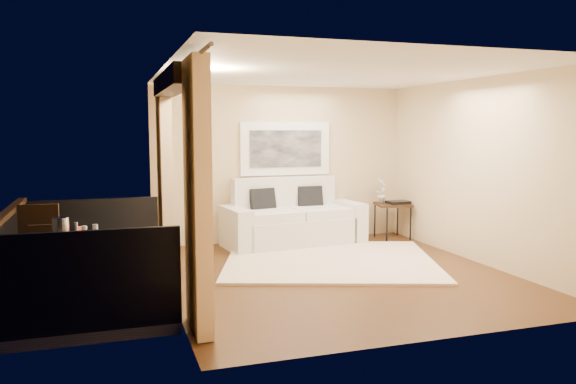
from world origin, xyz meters
TOP-DOWN VIEW (x-y plane):
  - floor at (0.00, 0.00)m, footprint 5.00×5.00m
  - room_shell at (-2.13, 0.00)m, footprint 5.00×6.40m
  - balcony at (-3.31, 0.00)m, footprint 1.81×2.60m
  - curtains at (-2.11, 0.00)m, footprint 0.16×4.80m
  - artwork at (0.06, 2.46)m, footprint 1.62×0.07m
  - rug at (0.18, 0.70)m, footprint 3.72×3.47m
  - sofa at (0.05, 2.10)m, footprint 2.45×1.27m
  - side_table at (1.93, 2.00)m, footprint 0.69×0.69m
  - tray at (2.01, 1.96)m, footprint 0.39×0.29m
  - orchid at (1.78, 2.15)m, footprint 0.30×0.30m
  - bistro_table at (-3.27, -0.34)m, footprint 0.73×0.73m
  - balcony_chair_far at (-3.71, 0.43)m, footprint 0.51×0.51m
  - balcony_chair_near at (-3.61, -0.08)m, footprint 0.39×0.40m
  - ice_bucket at (-3.44, -0.23)m, footprint 0.18×0.18m
  - candle at (-3.24, -0.15)m, footprint 0.06×0.06m
  - vase at (-3.26, -0.51)m, footprint 0.04×0.04m
  - glass_a at (-3.19, -0.41)m, footprint 0.06×0.06m
  - glass_b at (-3.07, -0.34)m, footprint 0.06×0.06m

SIDE VIEW (x-z plane):
  - floor at x=0.00m, z-range 0.00..0.00m
  - rug at x=0.18m, z-range 0.00..0.04m
  - balcony at x=-3.31m, z-range -0.41..0.76m
  - sofa at x=0.05m, z-range -0.17..0.96m
  - balcony_chair_near at x=-3.61m, z-range 0.06..0.94m
  - side_table at x=1.93m, z-range 0.26..0.89m
  - balcony_chair_far at x=-3.71m, z-range 0.09..1.16m
  - tray at x=2.01m, z-range 0.64..0.69m
  - bistro_table at x=-3.27m, z-range 0.31..1.10m
  - candle at x=-3.24m, z-range 0.78..0.85m
  - glass_a at x=-3.19m, z-range 0.78..0.90m
  - glass_b at x=-3.07m, z-range 0.78..0.90m
  - orchid at x=1.78m, z-range 0.64..1.11m
  - vase at x=-3.26m, z-range 0.78..0.96m
  - ice_bucket at x=-3.44m, z-range 0.78..0.98m
  - curtains at x=-2.11m, z-range 0.02..2.66m
  - artwork at x=0.06m, z-range 1.16..2.08m
  - room_shell at x=-2.13m, z-range 0.02..5.02m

